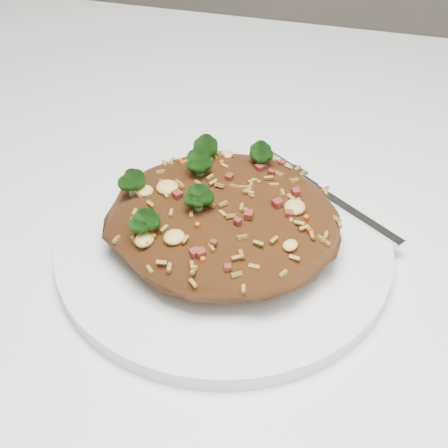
% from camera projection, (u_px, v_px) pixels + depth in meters
% --- Properties ---
extents(dining_table, '(1.20, 0.80, 0.75)m').
position_uv_depth(dining_table, '(286.00, 290.00, 0.60)').
color(dining_table, white).
rests_on(dining_table, ground).
extents(plate, '(0.27, 0.27, 0.01)m').
position_uv_depth(plate, '(224.00, 244.00, 0.51)').
color(plate, white).
rests_on(plate, dining_table).
extents(fried_rice, '(0.18, 0.17, 0.06)m').
position_uv_depth(fried_rice, '(223.00, 211.00, 0.48)').
color(fried_rice, brown).
rests_on(fried_rice, plate).
extents(fork, '(0.14, 0.11, 0.00)m').
position_uv_depth(fork, '(333.00, 200.00, 0.53)').
color(fork, silver).
rests_on(fork, plate).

